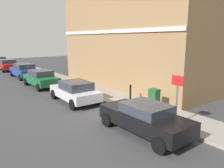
{
  "coord_description": "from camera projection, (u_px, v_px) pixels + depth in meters",
  "views": [
    {
      "loc": [
        -6.83,
        -8.78,
        3.99
      ],
      "look_at": [
        1.34,
        1.88,
        1.2
      ],
      "focal_mm": 34.94,
      "sensor_mm": 36.0,
      "label": 1
    }
  ],
  "objects": [
    {
      "name": "corner_building",
      "position": [
        137.0,
        38.0,
        18.43
      ],
      "size": [
        6.26,
        13.82,
        8.07
      ],
      "color": "olive",
      "rests_on": "ground"
    },
    {
      "name": "street_sign",
      "position": [
        177.0,
        93.0,
        9.62
      ],
      "size": [
        0.08,
        0.6,
        2.3
      ],
      "color": "#59595B",
      "rests_on": "sidewalk"
    },
    {
      "name": "ground",
      "position": [
        114.0,
        115.0,
        11.7
      ],
      "size": [
        80.0,
        80.0,
        0.0
      ],
      "primitive_type": "plane",
      "color": "#38383A"
    },
    {
      "name": "bollard_near_cabinet",
      "position": [
        130.0,
        92.0,
        13.71
      ],
      "size": [
        0.14,
        0.14,
        1.04
      ],
      "color": "black",
      "rests_on": "sidewalk"
    },
    {
      "name": "sidewalk",
      "position": [
        88.0,
        88.0,
        17.55
      ],
      "size": [
        2.36,
        30.0,
        0.15
      ],
      "primitive_type": "cube",
      "color": "gray",
      "rests_on": "ground"
    },
    {
      "name": "car_red",
      "position": [
        8.0,
        65.0,
        27.82
      ],
      "size": [
        2.05,
        4.14,
        1.43
      ],
      "rotation": [
        0.0,
        0.0,
        1.55
      ],
      "color": "maroon",
      "rests_on": "ground"
    },
    {
      "name": "utility_cabinet",
      "position": [
        154.0,
        100.0,
        12.06
      ],
      "size": [
        0.46,
        0.61,
        1.15
      ],
      "color": "#1E4C28",
      "rests_on": "sidewalk"
    },
    {
      "name": "car_silver",
      "position": [
        75.0,
        91.0,
        13.89
      ],
      "size": [
        1.98,
        4.06,
        1.37
      ],
      "rotation": [
        0.0,
        0.0,
        1.54
      ],
      "color": "#B7B7BC",
      "rests_on": "ground"
    },
    {
      "name": "car_blue",
      "position": [
        24.0,
        70.0,
        22.72
      ],
      "size": [
        2.0,
        4.3,
        1.48
      ],
      "rotation": [
        0.0,
        0.0,
        1.59
      ],
      "color": "navy",
      "rests_on": "ground"
    },
    {
      "name": "car_green",
      "position": [
        41.0,
        78.0,
        18.32
      ],
      "size": [
        1.92,
        4.1,
        1.42
      ],
      "rotation": [
        0.0,
        0.0,
        1.6
      ],
      "color": "#195933",
      "rests_on": "ground"
    },
    {
      "name": "car_black",
      "position": [
        144.0,
        118.0,
        9.24
      ],
      "size": [
        1.81,
        4.23,
        1.35
      ],
      "rotation": [
        0.0,
        0.0,
        1.57
      ],
      "color": "black",
      "rests_on": "ground"
    }
  ]
}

